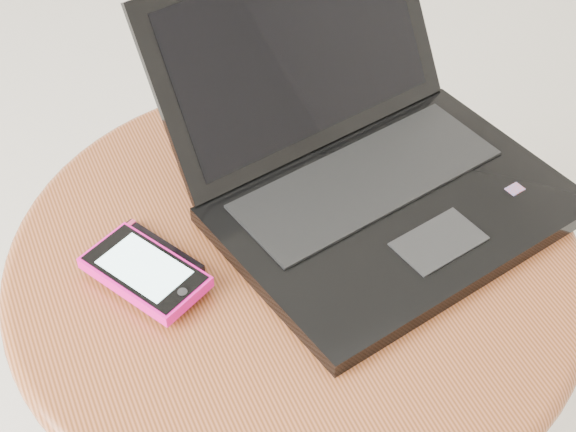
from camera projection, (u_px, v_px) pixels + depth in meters
name	position (u px, v px, depth m)	size (l,w,h in m)	color
table	(295.00, 313.00, 0.98)	(0.60, 0.60, 0.48)	#642F11
laptop	(367.00, 164.00, 0.95)	(0.42, 0.42, 0.21)	black
phone_black	(148.00, 260.00, 0.89)	(0.10, 0.12, 0.01)	black
phone_pink	(145.00, 272.00, 0.87)	(0.12, 0.14, 0.01)	#E50D85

